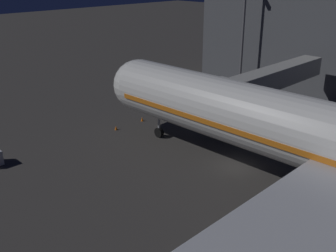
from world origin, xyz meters
TOP-DOWN VIEW (x-y plane):
  - ground_plane at (0.00, 0.00)m, footprint 320.00×320.00m
  - jet_bridge at (-12.17, -4.80)m, footprint 22.75×3.40m
  - apron_floodlight_mast at (-25.50, -17.51)m, footprint 2.90×0.50m
  - traffic_cone_nose_port at (-2.20, -16.60)m, footprint 0.36×0.36m
  - traffic_cone_nose_starboard at (2.20, -16.60)m, footprint 0.36×0.36m

SIDE VIEW (x-z plane):
  - ground_plane at x=0.00m, z-range 0.00..0.00m
  - traffic_cone_nose_port at x=-2.20m, z-range 0.00..0.55m
  - traffic_cone_nose_starboard at x=2.20m, z-range 0.00..0.55m
  - jet_bridge at x=-12.17m, z-range 2.13..9.45m
  - apron_floodlight_mast at x=-25.50m, z-range 1.43..18.71m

